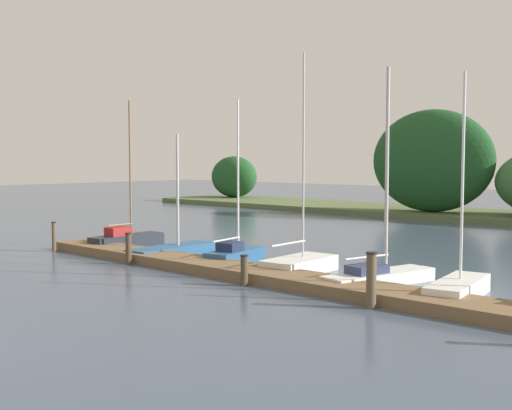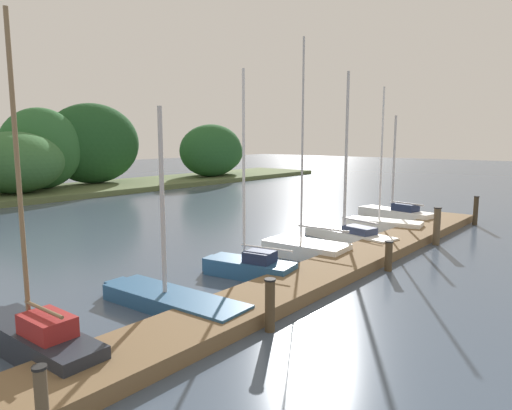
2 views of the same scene
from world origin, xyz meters
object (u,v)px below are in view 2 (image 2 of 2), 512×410
object	(u,v)px
sailboat_2	(248,265)
mooring_piling_3	(437,226)
sailboat_4	(347,232)
sailboat_6	(395,213)
sailboat_5	(381,224)
sailboat_3	(303,247)
mooring_piling_2	(389,256)
mooring_piling_4	(476,210)
sailboat_1	(168,298)
mooring_piling_1	(270,305)
sailboat_0	(34,336)

from	to	relation	value
sailboat_2	mooring_piling_3	xyz separation A→B (m)	(8.08, -3.06, 0.40)
sailboat_4	sailboat_6	size ratio (longest dim) A/B	1.28
sailboat_5	sailboat_3	bearing A→B (deg)	77.93
mooring_piling_2	mooring_piling_4	size ratio (longest dim) A/B	0.69
sailboat_1	sailboat_3	world-z (taller)	sailboat_3
sailboat_2	mooring_piling_1	size ratio (longest dim) A/B	5.19
sailboat_5	sailboat_2	bearing A→B (deg)	79.19
sailboat_0	mooring_piling_4	bearing A→B (deg)	-99.95
sailboat_0	sailboat_3	world-z (taller)	sailboat_3
mooring_piling_3	mooring_piling_4	size ratio (longest dim) A/B	1.07
sailboat_4	mooring_piling_2	world-z (taller)	sailboat_4
sailboat_3	sailboat_6	world-z (taller)	sailboat_3
sailboat_1	mooring_piling_4	size ratio (longest dim) A/B	3.50
sailboat_5	mooring_piling_4	size ratio (longest dim) A/B	4.53
sailboat_2	mooring_piling_4	distance (m)	13.99
sailboat_6	mooring_piling_1	bearing A→B (deg)	113.79
sailboat_3	sailboat_6	bearing A→B (deg)	-91.65
sailboat_3	mooring_piling_4	world-z (taller)	sailboat_3
sailboat_0	mooring_piling_3	world-z (taller)	sailboat_0
sailboat_2	sailboat_0	bearing A→B (deg)	81.13
sailboat_2	sailboat_6	world-z (taller)	sailboat_2
sailboat_0	sailboat_3	size ratio (longest dim) A/B	0.86
sailboat_5	mooring_piling_2	distance (m)	6.53
sailboat_6	mooring_piling_3	size ratio (longest dim) A/B	3.52
sailboat_1	sailboat_6	world-z (taller)	sailboat_6
mooring_piling_2	mooring_piling_3	distance (m)	4.70
sailboat_1	mooring_piling_1	bearing A→B (deg)	-172.68
sailboat_6	mooring_piling_1	distance (m)	15.50
mooring_piling_3	sailboat_3	bearing A→B (deg)	147.43
sailboat_3	mooring_piling_3	xyz separation A→B (m)	(4.91, -3.14, 0.44)
sailboat_5	mooring_piling_4	bearing A→B (deg)	-133.37
sailboat_3	sailboat_5	size ratio (longest dim) A/B	1.18
sailboat_6	sailboat_3	bearing A→B (deg)	103.19
mooring_piling_1	mooring_piling_3	bearing A→B (deg)	-0.17
sailboat_6	mooring_piling_4	distance (m)	3.82
sailboat_4	sailboat_5	xyz separation A→B (m)	(2.76, -0.22, -0.05)
sailboat_1	sailboat_2	world-z (taller)	sailboat_2
sailboat_4	mooring_piling_1	size ratio (longest dim) A/B	5.70
mooring_piling_1	sailboat_5	bearing A→B (deg)	13.41
sailboat_5	mooring_piling_2	bearing A→B (deg)	106.92
sailboat_6	mooring_piling_2	xyz separation A→B (m)	(-8.93, -3.57, 0.11)
sailboat_0	sailboat_2	bearing A→B (deg)	-90.16
sailboat_2	mooring_piling_1	bearing A→B (deg)	127.01
sailboat_2	mooring_piling_1	distance (m)	4.12
sailboat_1	sailboat_5	distance (m)	12.55
mooring_piling_1	mooring_piling_2	xyz separation A→B (m)	(6.17, -0.07, -0.11)
sailboat_0	mooring_piling_2	size ratio (longest dim) A/B	6.69
sailboat_0	sailboat_2	world-z (taller)	sailboat_0
sailboat_1	mooring_piling_3	distance (m)	11.78
sailboat_4	sailboat_2	bearing A→B (deg)	103.19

